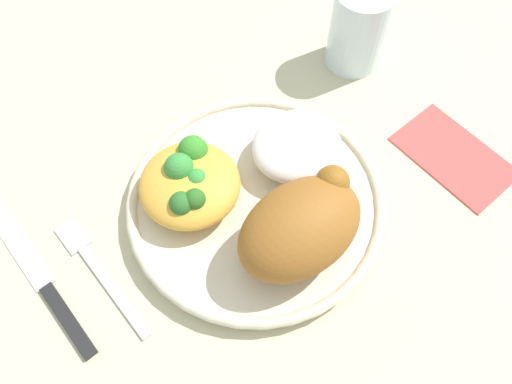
% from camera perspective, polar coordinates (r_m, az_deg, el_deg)
% --- Properties ---
extents(ground_plane, '(2.00, 2.00, 0.00)m').
position_cam_1_polar(ground_plane, '(0.50, 0.00, -1.74)').
color(ground_plane, beige).
extents(plate, '(0.25, 0.25, 0.02)m').
position_cam_1_polar(plate, '(0.49, 0.00, -1.14)').
color(plate, beige).
rests_on(plate, ground_plane).
extents(roasted_chicken, '(0.12, 0.08, 0.07)m').
position_cam_1_polar(roasted_chicken, '(0.43, 4.62, -4.21)').
color(roasted_chicken, '#945921').
rests_on(roasted_chicken, plate).
extents(rice_pile, '(0.09, 0.08, 0.03)m').
position_cam_1_polar(rice_pile, '(0.49, 4.58, 5.20)').
color(rice_pile, white).
rests_on(rice_pile, plate).
extents(mac_cheese_with_broccoli, '(0.09, 0.09, 0.05)m').
position_cam_1_polar(mac_cheese_with_broccoli, '(0.47, -7.46, 1.10)').
color(mac_cheese_with_broccoli, gold).
rests_on(mac_cheese_with_broccoli, plate).
extents(fork, '(0.02, 0.14, 0.01)m').
position_cam_1_polar(fork, '(0.49, -17.41, -8.33)').
color(fork, '#B2B2B7').
rests_on(fork, ground_plane).
extents(knife, '(0.02, 0.19, 0.01)m').
position_cam_1_polar(knife, '(0.50, -22.56, -9.85)').
color(knife, black).
rests_on(knife, ground_plane).
extents(water_glass, '(0.06, 0.06, 0.09)m').
position_cam_1_polar(water_glass, '(0.59, 11.41, 17.60)').
color(water_glass, silver).
rests_on(water_glass, ground_plane).
extents(napkin, '(0.08, 0.12, 0.00)m').
position_cam_1_polar(napkin, '(0.57, 21.39, 3.84)').
color(napkin, '#DB4C47').
rests_on(napkin, ground_plane).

